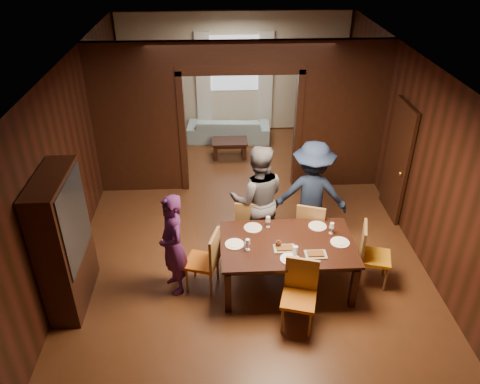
{
  "coord_description": "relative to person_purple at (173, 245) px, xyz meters",
  "views": [
    {
      "loc": [
        -0.42,
        -6.63,
        4.81
      ],
      "look_at": [
        -0.11,
        -0.4,
        1.05
      ],
      "focal_mm": 35.0,
      "sensor_mm": 36.0,
      "label": 1
    }
  ],
  "objects": [
    {
      "name": "floor",
      "position": [
        1.1,
        1.36,
        -0.79
      ],
      "size": [
        9.0,
        9.0,
        0.0
      ],
      "primitive_type": "plane",
      "color": "#522F17",
      "rests_on": "ground"
    },
    {
      "name": "ceiling",
      "position": [
        1.1,
        1.36,
        2.11
      ],
      "size": [
        5.5,
        9.0,
        0.02
      ],
      "primitive_type": "cube",
      "color": "silver",
      "rests_on": "room_walls"
    },
    {
      "name": "room_walls",
      "position": [
        1.1,
        3.24,
        0.72
      ],
      "size": [
        5.52,
        9.01,
        2.9
      ],
      "color": "black",
      "rests_on": "floor"
    },
    {
      "name": "person_purple",
      "position": [
        0.0,
        0.0,
        0.0
      ],
      "size": [
        0.57,
        0.67,
        1.57
      ],
      "primitive_type": "imported",
      "rotation": [
        0.0,
        0.0,
        -1.17
      ],
      "color": "#461B4E",
      "rests_on": "floor"
    },
    {
      "name": "person_grey",
      "position": [
        1.27,
        0.94,
        0.13
      ],
      "size": [
        0.9,
        0.71,
        1.84
      ],
      "primitive_type": "imported",
      "rotation": [
        0.0,
        0.0,
        3.15
      ],
      "color": "#504E55",
      "rests_on": "floor"
    },
    {
      "name": "person_navy",
      "position": [
        2.15,
        1.08,
        0.12
      ],
      "size": [
        1.26,
        0.85,
        1.81
      ],
      "primitive_type": "imported",
      "rotation": [
        0.0,
        0.0,
        2.98
      ],
      "color": "#162139",
      "rests_on": "floor"
    },
    {
      "name": "sofa",
      "position": [
        0.93,
        5.21,
        -0.5
      ],
      "size": [
        2.01,
        0.9,
        0.57
      ],
      "primitive_type": "imported",
      "rotation": [
        0.0,
        0.0,
        3.07
      ],
      "color": "#9CC2CD",
      "rests_on": "floor"
    },
    {
      "name": "serving_bowl",
      "position": [
        1.78,
        0.08,
        0.01
      ],
      "size": [
        0.32,
        0.32,
        0.08
      ],
      "primitive_type": "imported",
      "color": "black",
      "rests_on": "dining_table"
    },
    {
      "name": "dining_table",
      "position": [
        1.63,
        0.01,
        -0.41
      ],
      "size": [
        1.9,
        1.18,
        0.76
      ],
      "primitive_type": "cube",
      "color": "black",
      "rests_on": "floor"
    },
    {
      "name": "coffee_table",
      "position": [
        0.93,
        4.28,
        -0.59
      ],
      "size": [
        0.8,
        0.5,
        0.4
      ],
      "primitive_type": "cube",
      "color": "black",
      "rests_on": "floor"
    },
    {
      "name": "chair_left",
      "position": [
        0.39,
        0.02,
        -0.3
      ],
      "size": [
        0.55,
        0.55,
        0.97
      ],
      "primitive_type": null,
      "rotation": [
        0.0,
        0.0,
        -1.86
      ],
      "color": "#C45A12",
      "rests_on": "floor"
    },
    {
      "name": "chair_right",
      "position": [
        2.93,
        0.0,
        -0.3
      ],
      "size": [
        0.54,
        0.54,
        0.97
      ],
      "primitive_type": null,
      "rotation": [
        0.0,
        0.0,
        1.29
      ],
      "color": "orange",
      "rests_on": "floor"
    },
    {
      "name": "chair_far_l",
      "position": [
        1.15,
        0.93,
        -0.3
      ],
      "size": [
        0.5,
        0.5,
        0.97
      ],
      "primitive_type": null,
      "rotation": [
        0.0,
        0.0,
        2.99
      ],
      "color": "#DC5E14",
      "rests_on": "floor"
    },
    {
      "name": "chair_far_r",
      "position": [
        2.12,
        0.79,
        -0.3
      ],
      "size": [
        0.56,
        0.56,
        0.97
      ],
      "primitive_type": null,
      "rotation": [
        0.0,
        0.0,
        2.82
      ],
      "color": "red",
      "rests_on": "floor"
    },
    {
      "name": "chair_near",
      "position": [
        1.67,
        -0.81,
        -0.3
      ],
      "size": [
        0.54,
        0.54,
        0.97
      ],
      "primitive_type": null,
      "rotation": [
        0.0,
        0.0,
        -0.27
      ],
      "color": "#C86712",
      "rests_on": "floor"
    },
    {
      "name": "hutch",
      "position": [
        -1.43,
        -0.14,
        0.21
      ],
      "size": [
        0.4,
        1.2,
        2.0
      ],
      "primitive_type": "cube",
      "color": "black",
      "rests_on": "floor"
    },
    {
      "name": "door_right",
      "position": [
        3.8,
        1.86,
        0.26
      ],
      "size": [
        0.06,
        0.9,
        2.1
      ],
      "primitive_type": "cube",
      "color": "black",
      "rests_on": "floor"
    },
    {
      "name": "window_far",
      "position": [
        1.1,
        5.8,
        0.91
      ],
      "size": [
        1.2,
        0.03,
        1.3
      ],
      "primitive_type": "cube",
      "color": "silver",
      "rests_on": "back_wall"
    },
    {
      "name": "curtain_left",
      "position": [
        0.35,
        5.76,
        0.46
      ],
      "size": [
        0.35,
        0.06,
        2.4
      ],
      "primitive_type": "cube",
      "color": "white",
      "rests_on": "back_wall"
    },
    {
      "name": "curtain_right",
      "position": [
        1.85,
        5.76,
        0.46
      ],
      "size": [
        0.35,
        0.06,
        2.4
      ],
      "primitive_type": "cube",
      "color": "white",
      "rests_on": "back_wall"
    },
    {
      "name": "plate_left",
      "position": [
        0.87,
        0.01,
        -0.02
      ],
      "size": [
        0.27,
        0.27,
        0.01
      ],
      "primitive_type": "cylinder",
      "color": "white",
      "rests_on": "dining_table"
    },
    {
      "name": "plate_far_l",
      "position": [
        1.16,
        0.39,
        -0.02
      ],
      "size": [
        0.27,
        0.27,
        0.01
      ],
      "primitive_type": "cylinder",
      "color": "silver",
      "rests_on": "dining_table"
    },
    {
      "name": "plate_far_r",
      "position": [
        2.13,
        0.38,
        -0.02
      ],
      "size": [
        0.27,
        0.27,
        0.01
      ],
      "primitive_type": "cylinder",
      "color": "silver",
      "rests_on": "dining_table"
    },
    {
      "name": "plate_right",
      "position": [
        2.37,
        -0.03,
        -0.02
      ],
      "size": [
        0.27,
        0.27,
        0.01
      ],
      "primitive_type": "cylinder",
      "color": "white",
      "rests_on": "dining_table"
    },
    {
      "name": "plate_near",
      "position": [
        1.6,
        -0.36,
        -0.02
      ],
      "size": [
        0.27,
        0.27,
        0.01
      ],
      "primitive_type": "cylinder",
      "color": "white",
      "rests_on": "dining_table"
    },
    {
      "name": "platter_a",
      "position": [
        1.56,
        -0.14,
        -0.01
      ],
      "size": [
        0.3,
        0.2,
        0.04
      ],
      "primitive_type": "cube",
      "color": "gray",
      "rests_on": "dining_table"
    },
    {
      "name": "platter_b",
      "position": [
        1.97,
        -0.29,
        -0.01
      ],
      "size": [
        0.3,
        0.2,
        0.04
      ],
      "primitive_type": "cube",
      "color": "gray",
      "rests_on": "dining_table"
    },
    {
      "name": "wineglass_left",
      "position": [
        1.05,
        -0.12,
        0.06
      ],
      "size": [
        0.08,
        0.08,
        0.18
      ],
      "primitive_type": null,
      "color": "silver",
      "rests_on": "dining_table"
    },
    {
      "name": "wineglass_far",
      "position": [
        1.38,
        0.41,
        0.06
      ],
      "size": [
        0.08,
        0.08,
        0.18
      ],
      "primitive_type": null,
      "color": "silver",
      "rests_on": "dining_table"
    },
    {
      "name": "wineglass_right",
      "position": [
        2.29,
        0.2,
        0.06
      ],
      "size": [
        0.08,
        0.08,
        0.18
      ],
      "primitive_type": null,
      "color": "silver",
      "rests_on": "dining_table"
    },
    {
      "name": "tumbler",
      "position": [
        1.69,
        -0.27,
        0.04
      ],
      "size": [
        0.07,
        0.07,
        0.14
      ],
      "primitive_type": "cylinder",
      "color": "white",
      "rests_on": "dining_table"
    },
    {
      "name": "condiment_jar",
      "position": [
        1.48,
        -0.08,
        0.03
      ],
      "size": [
        0.08,
        0.08,
        0.11
      ],
      "primitive_type": null,
      "color": "#4F2512",
      "rests_on": "dining_table"
    }
  ]
}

